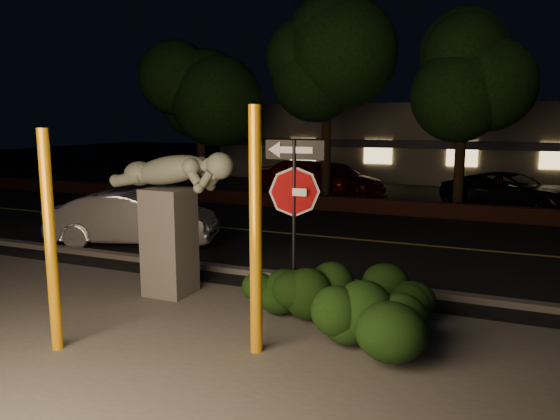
% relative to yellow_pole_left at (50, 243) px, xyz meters
% --- Properties ---
extents(ground, '(90.00, 90.00, 0.00)m').
position_rel_yellow_pole_left_xyz_m(ground, '(1.61, 11.57, -1.56)').
color(ground, black).
rests_on(ground, ground).
extents(patio, '(14.00, 6.00, 0.02)m').
position_rel_yellow_pole_left_xyz_m(patio, '(1.61, 0.57, -1.55)').
color(patio, '#4C4944').
rests_on(patio, ground).
extents(road, '(80.00, 8.00, 0.01)m').
position_rel_yellow_pole_left_xyz_m(road, '(1.61, 8.57, -1.56)').
color(road, black).
rests_on(road, ground).
extents(lane_marking, '(80.00, 0.12, 0.00)m').
position_rel_yellow_pole_left_xyz_m(lane_marking, '(1.61, 8.57, -1.54)').
color(lane_marking, '#B6B249').
rests_on(lane_marking, road).
extents(curb, '(80.00, 0.25, 0.12)m').
position_rel_yellow_pole_left_xyz_m(curb, '(1.61, 4.47, -1.50)').
color(curb, '#4C4944').
rests_on(curb, ground).
extents(brick_wall, '(40.00, 0.35, 0.50)m').
position_rel_yellow_pole_left_xyz_m(brick_wall, '(1.61, 12.87, -1.31)').
color(brick_wall, '#4C2318').
rests_on(brick_wall, ground).
extents(parking_lot, '(40.00, 12.00, 0.01)m').
position_rel_yellow_pole_left_xyz_m(parking_lot, '(1.61, 18.57, -1.56)').
color(parking_lot, black).
rests_on(parking_lot, ground).
extents(building, '(22.00, 10.20, 4.00)m').
position_rel_yellow_pole_left_xyz_m(building, '(1.61, 26.56, 0.44)').
color(building, '#6C6256').
rests_on(building, ground).
extents(tree_far_a, '(4.60, 4.60, 7.43)m').
position_rel_yellow_pole_left_xyz_m(tree_far_a, '(-6.39, 14.57, 3.78)').
color(tree_far_a, black).
rests_on(tree_far_a, ground).
extents(tree_far_b, '(5.20, 5.20, 8.41)m').
position_rel_yellow_pole_left_xyz_m(tree_far_b, '(-0.89, 14.77, 4.49)').
color(tree_far_b, black).
rests_on(tree_far_b, ground).
extents(tree_far_c, '(4.80, 4.80, 7.84)m').
position_rel_yellow_pole_left_xyz_m(tree_far_c, '(4.11, 14.37, 4.10)').
color(tree_far_c, black).
rests_on(tree_far_c, ground).
extents(yellow_pole_left, '(0.16, 0.16, 3.12)m').
position_rel_yellow_pole_left_xyz_m(yellow_pole_left, '(0.00, 0.00, 0.00)').
color(yellow_pole_left, orange).
rests_on(yellow_pole_left, ground).
extents(yellow_pole_right, '(0.17, 0.17, 3.43)m').
position_rel_yellow_pole_left_xyz_m(yellow_pole_right, '(2.64, 1.02, 0.15)').
color(yellow_pole_right, orange).
rests_on(yellow_pole_right, ground).
extents(signpost, '(0.99, 0.10, 2.90)m').
position_rel_yellow_pole_left_xyz_m(signpost, '(2.56, 2.64, 0.50)').
color(signpost, black).
rests_on(signpost, ground).
extents(sculpture, '(2.49, 0.79, 2.68)m').
position_rel_yellow_pole_left_xyz_m(sculpture, '(0.11, 2.72, 0.09)').
color(sculpture, '#4C4944').
rests_on(sculpture, ground).
extents(hedge_center, '(2.03, 1.16, 1.00)m').
position_rel_yellow_pole_left_xyz_m(hedge_center, '(2.59, 2.46, -1.06)').
color(hedge_center, black).
rests_on(hedge_center, ground).
extents(hedge_right, '(1.67, 1.17, 0.99)m').
position_rel_yellow_pole_left_xyz_m(hedge_right, '(3.97, 3.07, -1.07)').
color(hedge_right, black).
rests_on(hedge_right, ground).
extents(hedge_far_right, '(1.78, 1.40, 1.08)m').
position_rel_yellow_pole_left_xyz_m(hedge_far_right, '(4.03, 1.52, -1.02)').
color(hedge_far_right, black).
rests_on(hedge_far_right, ground).
extents(silver_sedan, '(4.47, 2.77, 1.39)m').
position_rel_yellow_pole_left_xyz_m(silver_sedan, '(-3.13, 5.78, -0.87)').
color(silver_sedan, silver).
rests_on(silver_sedan, ground).
extents(parked_car_red, '(4.82, 2.61, 1.56)m').
position_rel_yellow_pole_left_xyz_m(parked_car_red, '(-2.29, 16.50, -0.78)').
color(parked_car_red, maroon).
rests_on(parked_car_red, ground).
extents(parked_car_darkred, '(4.98, 3.35, 1.34)m').
position_rel_yellow_pole_left_xyz_m(parked_car_darkred, '(-1.11, 16.81, -0.89)').
color(parked_car_darkred, '#470D11').
rests_on(parked_car_darkred, ground).
extents(parked_car_dark, '(5.29, 3.88, 1.34)m').
position_rel_yellow_pole_left_xyz_m(parked_car_dark, '(5.84, 15.44, -0.89)').
color(parked_car_dark, black).
rests_on(parked_car_dark, ground).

